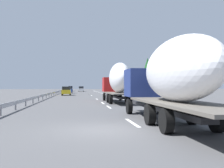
{
  "coord_description": "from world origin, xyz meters",
  "views": [
    {
      "loc": [
        -11.37,
        1.05,
        1.92
      ],
      "look_at": [
        18.63,
        -2.93,
        2.18
      ],
      "focal_mm": 41.58,
      "sensor_mm": 36.0,
      "label": 1
    }
  ],
  "objects_px": {
    "car_yellow_coupe": "(66,91)",
    "road_sign": "(119,84)",
    "car_white_van": "(81,89)",
    "truck_trailing": "(169,76)",
    "car_blue_sedan": "(69,90)",
    "truck_lead": "(118,81)",
    "car_silver_hatch": "(71,89)"
  },
  "relations": [
    {
      "from": "truck_lead",
      "to": "truck_trailing",
      "type": "bearing_deg",
      "value": 180.0
    },
    {
      "from": "car_silver_hatch",
      "to": "truck_lead",
      "type": "bearing_deg",
      "value": -174.09
    },
    {
      "from": "car_yellow_coupe",
      "to": "car_silver_hatch",
      "type": "height_order",
      "value": "car_silver_hatch"
    },
    {
      "from": "truck_lead",
      "to": "car_silver_hatch",
      "type": "distance_m",
      "value": 71.9
    },
    {
      "from": "car_white_van",
      "to": "car_yellow_coupe",
      "type": "bearing_deg",
      "value": 174.46
    },
    {
      "from": "car_blue_sedan",
      "to": "road_sign",
      "type": "bearing_deg",
      "value": -157.28
    },
    {
      "from": "car_yellow_coupe",
      "to": "road_sign",
      "type": "bearing_deg",
      "value": -126.68
    },
    {
      "from": "car_silver_hatch",
      "to": "car_white_van",
      "type": "bearing_deg",
      "value": -155.37
    },
    {
      "from": "car_white_van",
      "to": "car_blue_sedan",
      "type": "bearing_deg",
      "value": 170.14
    },
    {
      "from": "car_blue_sedan",
      "to": "car_white_van",
      "type": "relative_size",
      "value": 0.88
    },
    {
      "from": "truck_lead",
      "to": "car_yellow_coupe",
      "type": "xyz_separation_m",
      "value": [
        25.69,
        7.04,
        -1.6
      ]
    },
    {
      "from": "truck_lead",
      "to": "car_yellow_coupe",
      "type": "bearing_deg",
      "value": 15.32
    },
    {
      "from": "truck_lead",
      "to": "car_blue_sedan",
      "type": "relative_size",
      "value": 3.09
    },
    {
      "from": "truck_lead",
      "to": "road_sign",
      "type": "relative_size",
      "value": 3.64
    },
    {
      "from": "car_blue_sedan",
      "to": "car_yellow_coupe",
      "type": "distance_m",
      "value": 16.59
    },
    {
      "from": "car_yellow_coupe",
      "to": "car_silver_hatch",
      "type": "distance_m",
      "value": 45.82
    },
    {
      "from": "truck_lead",
      "to": "car_blue_sedan",
      "type": "height_order",
      "value": "truck_lead"
    },
    {
      "from": "road_sign",
      "to": "car_white_van",
      "type": "bearing_deg",
      "value": 8.31
    },
    {
      "from": "car_yellow_coupe",
      "to": "car_silver_hatch",
      "type": "relative_size",
      "value": 0.98
    },
    {
      "from": "car_blue_sedan",
      "to": "road_sign",
      "type": "distance_m",
      "value": 26.22
    },
    {
      "from": "truck_trailing",
      "to": "car_blue_sedan",
      "type": "distance_m",
      "value": 59.91
    },
    {
      "from": "truck_trailing",
      "to": "car_yellow_coupe",
      "type": "distance_m",
      "value": 43.49
    },
    {
      "from": "car_yellow_coupe",
      "to": "road_sign",
      "type": "xyz_separation_m",
      "value": [
        -7.55,
        -10.14,
        1.46
      ]
    },
    {
      "from": "road_sign",
      "to": "car_silver_hatch",
      "type": "bearing_deg",
      "value": 11.13
    },
    {
      "from": "car_blue_sedan",
      "to": "car_yellow_coupe",
      "type": "relative_size",
      "value": 0.91
    },
    {
      "from": "road_sign",
      "to": "truck_trailing",
      "type": "bearing_deg",
      "value": 174.99
    },
    {
      "from": "car_white_van",
      "to": "car_silver_hatch",
      "type": "distance_m",
      "value": 9.52
    },
    {
      "from": "road_sign",
      "to": "truck_lead",
      "type": "bearing_deg",
      "value": 170.3
    },
    {
      "from": "truck_trailing",
      "to": "car_blue_sedan",
      "type": "xyz_separation_m",
      "value": [
        59.48,
        7.01,
        -1.49
      ]
    },
    {
      "from": "car_yellow_coupe",
      "to": "truck_trailing",
      "type": "bearing_deg",
      "value": -170.68
    },
    {
      "from": "car_silver_hatch",
      "to": "car_blue_sedan",
      "type": "bearing_deg",
      "value": -179.23
    },
    {
      "from": "car_white_van",
      "to": "road_sign",
      "type": "height_order",
      "value": "road_sign"
    }
  ]
}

